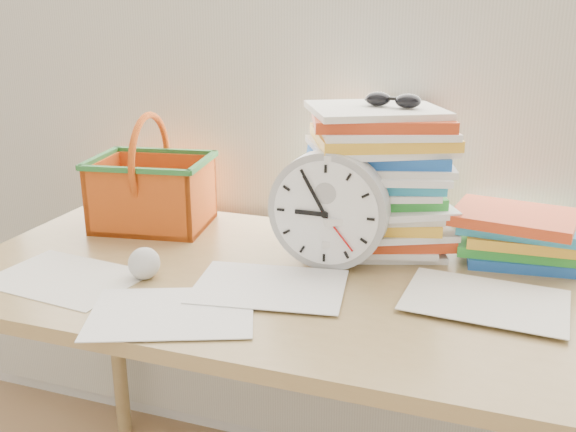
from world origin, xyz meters
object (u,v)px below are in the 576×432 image
at_px(desk, 288,308).
at_px(book_stack, 518,236).
at_px(clock, 329,210).
at_px(basket, 151,172).
at_px(paper_stack, 377,180).

xyz_separation_m(desk, book_stack, (0.44, 0.24, 0.13)).
distance_m(clock, basket, 0.50).
distance_m(book_stack, basket, 0.87).
distance_m(paper_stack, book_stack, 0.33).
bearing_deg(paper_stack, clock, -117.56).
bearing_deg(book_stack, paper_stack, -175.73).
height_order(paper_stack, book_stack, paper_stack).
xyz_separation_m(desk, basket, (-0.42, 0.19, 0.22)).
height_order(paper_stack, clock, paper_stack).
relative_size(desk, paper_stack, 4.30).
bearing_deg(basket, paper_stack, -6.18).
xyz_separation_m(desk, clock, (0.06, 0.08, 0.20)).
relative_size(desk, clock, 5.55).
bearing_deg(clock, book_stack, 23.11).
xyz_separation_m(clock, book_stack, (0.38, 0.16, -0.07)).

